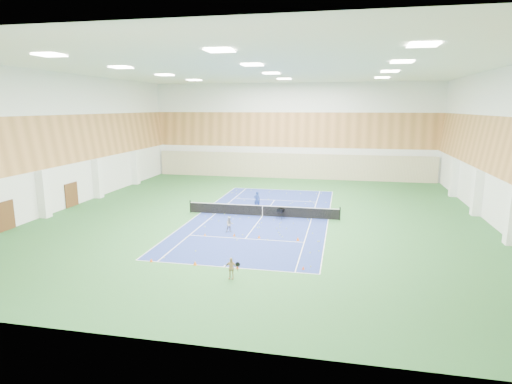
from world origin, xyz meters
TOP-DOWN VIEW (x-y plane):
  - ground at (0.00, 0.00)m, footprint 40.00×40.00m
  - room_shell at (0.00, 0.00)m, footprint 36.00×40.00m
  - wood_cladding at (0.00, 0.00)m, footprint 36.00×40.00m
  - ceiling_light_grid at (0.00, 0.00)m, footprint 21.40×25.40m
  - court_surface at (0.00, 0.00)m, footprint 10.97×23.77m
  - tennis_balls_scatter at (0.00, 0.00)m, footprint 10.57×22.77m
  - tennis_net at (0.00, 0.00)m, footprint 12.80×0.10m
  - back_curtain at (0.00, 19.75)m, footprint 35.40×0.16m
  - door_left_a at (-17.92, -8.00)m, footprint 0.08×1.80m
  - door_left_b at (-17.92, 0.00)m, footprint 0.08×1.80m
  - coach at (-1.03, 2.75)m, footprint 0.65×0.52m
  - child_court at (-1.50, -5.01)m, footprint 0.68×0.62m
  - child_apron at (0.85, -13.41)m, footprint 0.71×0.31m
  - ball_cart at (1.63, -0.60)m, footprint 0.67×0.67m
  - cone_svc_a at (-2.99, -6.27)m, footprint 0.17×0.17m
  - cone_svc_b at (-0.90, -5.97)m, footprint 0.21×0.21m
  - cone_svc_c at (0.92, -6.06)m, footprint 0.21×0.21m
  - cone_svc_d at (3.65, -6.07)m, footprint 0.23×0.23m
  - cone_base_a at (-4.47, -11.92)m, footprint 0.19×0.19m
  - cone_base_b at (-1.73, -11.89)m, footprint 0.22×0.22m
  - cone_base_c at (0.83, -11.96)m, footprint 0.19×0.19m
  - cone_base_d at (4.53, -11.31)m, footprint 0.18×0.18m

SIDE VIEW (x-z plane):
  - ground at x=0.00m, z-range 0.00..0.00m
  - court_surface at x=0.00m, z-range 0.00..0.01m
  - tennis_balls_scatter at x=0.00m, z-range 0.01..0.08m
  - cone_svc_a at x=-2.99m, z-range 0.00..0.19m
  - cone_base_d at x=4.53m, z-range 0.00..0.20m
  - cone_base_c at x=0.83m, z-range 0.00..0.20m
  - cone_base_a at x=-4.47m, z-range 0.00..0.21m
  - cone_svc_b at x=-0.90m, z-range 0.00..0.23m
  - cone_svc_c at x=0.92m, z-range 0.00..0.23m
  - cone_base_b at x=-1.73m, z-range 0.00..0.24m
  - cone_svc_d at x=3.65m, z-range 0.00..0.25m
  - ball_cart at x=1.63m, z-range 0.00..0.91m
  - tennis_net at x=0.00m, z-range 0.00..1.10m
  - child_court at x=-1.50m, z-range 0.00..1.14m
  - child_apron at x=0.85m, z-range 0.00..1.19m
  - coach at x=-1.03m, z-range 0.00..1.55m
  - door_left_a at x=-17.92m, z-range 0.00..2.20m
  - door_left_b at x=-17.92m, z-range 0.00..2.20m
  - back_curtain at x=0.00m, z-range 0.00..3.20m
  - room_shell at x=0.00m, z-range 0.00..12.00m
  - wood_cladding at x=0.00m, z-range 4.00..12.00m
  - ceiling_light_grid at x=0.00m, z-range 11.89..11.95m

